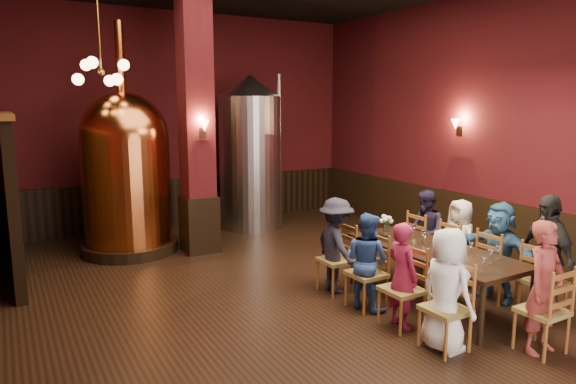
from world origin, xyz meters
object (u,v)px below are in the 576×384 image
person_1 (402,275)px  copper_kettle (126,171)px  dining_table (434,253)px  person_2 (367,261)px  person_0 (446,290)px  rose_vase (387,222)px  steel_vessel (251,152)px

person_1 → copper_kettle: size_ratio=0.32×
dining_table → person_1: (-0.84, -0.35, -0.05)m
person_2 → copper_kettle: bearing=10.2°
person_0 → rose_vase: (0.68, 1.79, 0.29)m
dining_table → person_2: person_2 is taller
person_2 → copper_kettle: (-2.09, 4.11, 0.82)m
person_1 → rose_vase: person_1 is taller
person_1 → person_2: (-0.01, 0.66, -0.01)m
dining_table → steel_vessel: 5.15m
dining_table → rose_vase: 0.84m
person_0 → rose_vase: 1.94m
person_2 → rose_vase: bearing=-73.5°
dining_table → person_2: (-0.86, 0.31, -0.06)m
person_0 → person_2: (-0.02, 1.33, -0.04)m
person_1 → steel_vessel: size_ratio=0.40×
copper_kettle → steel_vessel: (2.70, 0.63, 0.15)m
dining_table → steel_vessel: size_ratio=0.76×
person_0 → steel_vessel: 6.17m
copper_kettle → steel_vessel: size_ratio=1.24×
copper_kettle → rose_vase: copper_kettle is taller
rose_vase → steel_vessel: bearing=91.3°
person_0 → person_1: person_0 is taller
person_1 → rose_vase: (0.69, 1.12, 0.33)m
dining_table → person_1: 0.91m
person_2 → steel_vessel: (0.61, 4.74, 0.97)m
person_1 → dining_table: bearing=-65.7°
person_0 → steel_vessel: steel_vessel is taller
steel_vessel → rose_vase: size_ratio=10.00×
copper_kettle → steel_vessel: 2.77m
steel_vessel → rose_vase: 4.33m
dining_table → steel_vessel: bearing=91.8°
person_1 → steel_vessel: steel_vessel is taller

